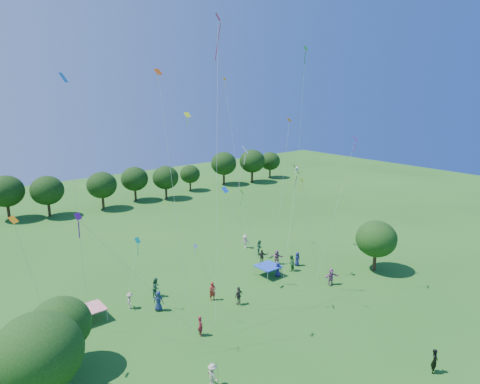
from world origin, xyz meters
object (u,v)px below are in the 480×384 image
near_tree_west (38,353)px  near_tree_east (376,239)px  tent_red_stripe (90,308)px  pirate_kite (296,172)px  red_high_kite (217,75)px  tent_blue (268,266)px  near_tree_north (60,325)px  man_in_black (435,361)px

near_tree_west → near_tree_east: bearing=-0.9°
tent_red_stripe → pirate_kite: bearing=-13.7°
pirate_kite → near_tree_east: bearing=-30.1°
near_tree_west → red_high_kite: 23.47m
near_tree_east → tent_red_stripe: bearing=161.2°
tent_blue → red_high_kite: bearing=-171.9°
near_tree_east → red_high_kite: bearing=162.7°
near_tree_east → pirate_kite: pirate_kite is taller
tent_blue → near_tree_west: bearing=-166.5°
tent_blue → pirate_kite: size_ratio=0.21×
tent_red_stripe → tent_blue: same height
near_tree_west → red_high_kite: size_ratio=0.27×
near_tree_north → pirate_kite: 24.49m
near_tree_east → pirate_kite: size_ratio=0.53×
near_tree_west → near_tree_east: 33.29m
pirate_kite → man_in_black: bearing=-102.7°
red_high_kite → tent_blue: bearing=8.1°
near_tree_west → near_tree_north: size_ratio=1.21×
near_tree_east → man_in_black: near_tree_east is taller
near_tree_east → tent_blue: 11.79m
red_high_kite → near_tree_west: bearing=-164.3°
near_tree_east → near_tree_north: bearing=172.7°
man_in_black → pirate_kite: pirate_kite is taller
tent_blue → near_tree_north: bearing=-174.1°
near_tree_west → red_high_kite: red_high_kite is taller
near_tree_east → tent_blue: size_ratio=2.49×
near_tree_west → tent_red_stripe: 11.03m
tent_red_stripe → red_high_kite: bearing=-21.0°
near_tree_east → man_in_black: 17.20m
near_tree_north → tent_blue: (21.30, 2.21, -2.38)m
tent_blue → red_high_kite: (-6.96, -0.99, 18.94)m
pirate_kite → red_high_kite: 12.65m
near_tree_north → near_tree_east: (31.02, -3.98, 0.13)m
near_tree_east → red_high_kite: red_high_kite is taller
tent_blue → pirate_kite: 10.33m
near_tree_west → red_high_kite: bearing=15.7°
near_tree_west → pirate_kite: bearing=8.8°
man_in_black → pirate_kite: 20.11m
tent_red_stripe → man_in_black: (15.64, -21.68, -0.16)m
tent_red_stripe → near_tree_north: bearing=-125.9°
near_tree_east → red_high_kite: 23.98m
near_tree_west → tent_blue: size_ratio=2.91×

